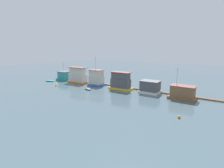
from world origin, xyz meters
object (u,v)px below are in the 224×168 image
(houseboat_brown, at_px, (183,93))
(buoy_yellow, at_px, (56,85))
(houseboat_teal, at_px, (64,76))
(houseboat_white, at_px, (150,87))
(houseboat_orange, at_px, (78,76))
(houseboat_yellow, at_px, (121,81))
(mooring_post_near_right, at_px, (94,81))
(dinghy_grey, at_px, (88,89))
(dinghy_teal, at_px, (50,81))
(houseboat_blue, at_px, (96,78))
(buoy_orange, at_px, (179,117))

(houseboat_brown, relative_size, buoy_yellow, 12.89)
(houseboat_teal, height_order, houseboat_white, houseboat_teal)
(houseboat_orange, relative_size, houseboat_brown, 0.98)
(houseboat_yellow, bearing_deg, mooring_post_near_right, 171.50)
(mooring_post_near_right, bearing_deg, houseboat_orange, -162.21)
(houseboat_teal, height_order, buoy_yellow, houseboat_teal)
(houseboat_teal, relative_size, buoy_yellow, 12.19)
(houseboat_orange, height_order, houseboat_yellow, houseboat_orange)
(dinghy_grey, distance_m, mooring_post_near_right, 9.20)
(dinghy_teal, distance_m, buoy_yellow, 9.30)
(dinghy_grey, relative_size, mooring_post_near_right, 1.96)
(houseboat_blue, height_order, dinghy_teal, houseboat_blue)
(houseboat_yellow, height_order, buoy_yellow, houseboat_yellow)
(houseboat_brown, distance_m, buoy_yellow, 38.34)
(dinghy_teal, distance_m, buoy_orange, 49.29)
(houseboat_teal, height_order, dinghy_grey, houseboat_teal)
(buoy_yellow, bearing_deg, dinghy_teal, 156.23)
(houseboat_brown, distance_m, buoy_orange, 13.04)
(houseboat_orange, bearing_deg, houseboat_teal, 173.92)
(houseboat_orange, xyz_separation_m, houseboat_yellow, (17.88, 0.09, -0.13))
(dinghy_teal, relative_size, dinghy_grey, 1.31)
(houseboat_orange, relative_size, buoy_yellow, 12.60)
(houseboat_yellow, bearing_deg, houseboat_blue, 178.10)
(dinghy_teal, distance_m, dinghy_grey, 20.82)
(houseboat_teal, bearing_deg, buoy_yellow, -54.28)
(houseboat_brown, relative_size, buoy_orange, 15.57)
(dinghy_teal, height_order, buoy_orange, buoy_orange)
(houseboat_white, distance_m, dinghy_teal, 37.68)
(houseboat_brown, xyz_separation_m, buoy_orange, (2.53, -12.72, -1.29))
(houseboat_brown, height_order, buoy_yellow, houseboat_brown)
(mooring_post_near_right, bearing_deg, houseboat_white, -2.99)
(houseboat_yellow, relative_size, buoy_orange, 14.19)
(houseboat_yellow, height_order, buoy_orange, houseboat_yellow)
(houseboat_blue, relative_size, mooring_post_near_right, 5.78)
(houseboat_orange, distance_m, mooring_post_near_right, 6.39)
(houseboat_blue, height_order, dinghy_grey, houseboat_blue)
(houseboat_blue, height_order, buoy_orange, houseboat_blue)
(houseboat_orange, xyz_separation_m, buoy_yellow, (-1.87, -8.03, -2.18))
(houseboat_blue, xyz_separation_m, dinghy_teal, (-18.64, -4.69, -2.17))
(houseboat_brown, xyz_separation_m, dinghy_grey, (-25.27, -6.01, -1.28))
(dinghy_grey, distance_m, buoy_orange, 28.60)
(mooring_post_near_right, bearing_deg, houseboat_teal, -175.95)
(dinghy_grey, bearing_deg, dinghy_teal, 174.90)
(houseboat_blue, distance_m, dinghy_grey, 7.18)
(houseboat_white, relative_size, houseboat_brown, 0.72)
(houseboat_orange, bearing_deg, buoy_yellow, -103.08)
(dinghy_teal, xyz_separation_m, buoy_yellow, (8.51, -3.75, 0.09))
(houseboat_blue, xyz_separation_m, dinghy_grey, (2.09, -6.54, -2.11))
(houseboat_yellow, relative_size, dinghy_teal, 1.66)
(houseboat_brown, bearing_deg, buoy_orange, -78.74)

